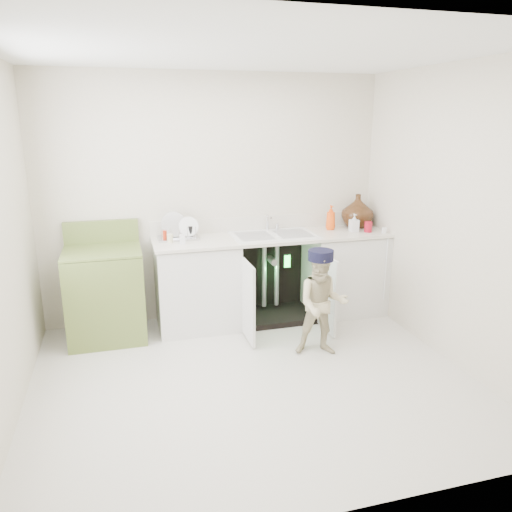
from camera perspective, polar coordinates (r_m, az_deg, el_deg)
The scene contains 5 objects.
ground at distance 4.19m, azimuth -0.36°, elevation -13.91°, with size 3.50×3.50×0.00m, color #BBB2A4.
room_shell at distance 3.74m, azimuth -0.40°, elevation 3.00°, with size 6.00×5.50×1.26m.
counter_run at distance 5.22m, azimuth 2.38°, elevation -2.05°, with size 2.44×1.02×1.26m.
avocado_stove at distance 4.97m, azimuth -16.83°, elevation -4.01°, with size 0.71×0.65×1.10m.
repair_worker at distance 4.45m, azimuth 7.57°, elevation -5.31°, with size 0.54×0.81×0.96m.
Camera 1 is at (-0.96, -3.52, 2.07)m, focal length 35.00 mm.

